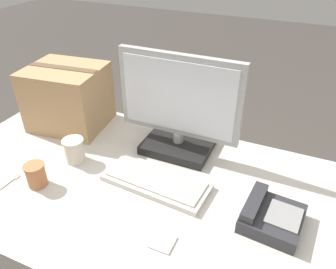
{
  "coord_description": "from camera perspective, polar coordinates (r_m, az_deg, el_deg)",
  "views": [
    {
      "loc": [
        0.43,
        -0.82,
        1.6
      ],
      "look_at": [
        -0.0,
        0.15,
        0.91
      ],
      "focal_mm": 35.0,
      "sensor_mm": 36.0,
      "label": 1
    }
  ],
  "objects": [
    {
      "name": "office_desk",
      "position": [
        1.53,
        -2.36,
        -19.72
      ],
      "size": [
        1.8,
        0.9,
        0.76
      ],
      "color": "beige",
      "rests_on": "ground_plane"
    },
    {
      "name": "monitor",
      "position": [
        1.35,
        1.88,
        3.98
      ],
      "size": [
        0.52,
        0.23,
        0.43
      ],
      "color": "black",
      "rests_on": "office_desk"
    },
    {
      "name": "keyboard",
      "position": [
        1.26,
        -2.06,
        -8.17
      ],
      "size": [
        0.42,
        0.2,
        0.03
      ],
      "rotation": [
        0.0,
        0.0,
        -0.08
      ],
      "color": "beige",
      "rests_on": "office_desk"
    },
    {
      "name": "desk_phone",
      "position": [
        1.16,
        17.41,
        -13.36
      ],
      "size": [
        0.2,
        0.21,
        0.08
      ],
      "rotation": [
        0.0,
        0.0,
        -0.1
      ],
      "color": "#2D2D33",
      "rests_on": "office_desk"
    },
    {
      "name": "paper_cup_left",
      "position": [
        1.33,
        -22.0,
        -6.54
      ],
      "size": [
        0.08,
        0.08,
        0.09
      ],
      "color": "#BC7547",
      "rests_on": "office_desk"
    },
    {
      "name": "paper_cup_right",
      "position": [
        1.41,
        -16.01,
        -2.66
      ],
      "size": [
        0.09,
        0.09,
        0.1
      ],
      "color": "beige",
      "rests_on": "office_desk"
    },
    {
      "name": "spoon",
      "position": [
        1.41,
        -25.83,
        -7.42
      ],
      "size": [
        0.03,
        0.15,
        0.0
      ],
      "rotation": [
        0.0,
        0.0,
        1.55
      ],
      "color": "#B2B2B7",
      "rests_on": "office_desk"
    },
    {
      "name": "cardboard_box",
      "position": [
        1.63,
        -16.98,
        6.27
      ],
      "size": [
        0.37,
        0.33,
        0.29
      ],
      "rotation": [
        0.0,
        0.0,
        0.11
      ],
      "color": "tan",
      "rests_on": "office_desk"
    },
    {
      "name": "sticky_note_pad",
      "position": [
        1.08,
        -0.95,
        -18.21
      ],
      "size": [
        0.07,
        0.07,
        0.01
      ],
      "color": "silver",
      "rests_on": "office_desk"
    }
  ]
}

